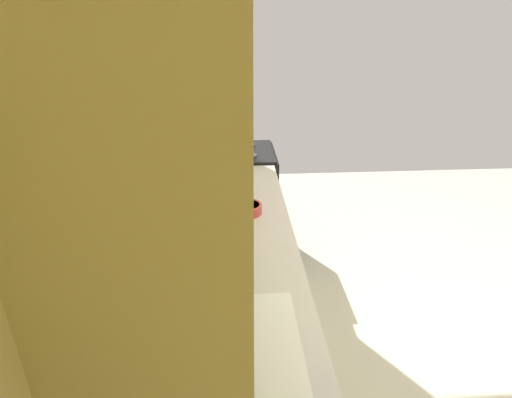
% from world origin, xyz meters
% --- Properties ---
extents(ground_plane, '(6.58, 6.58, 0.00)m').
position_xyz_m(ground_plane, '(0.00, 0.00, 0.00)').
color(ground_plane, beige).
extents(wall_back, '(4.24, 0.12, 2.68)m').
position_xyz_m(wall_back, '(0.00, 1.50, 1.34)').
color(wall_back, '#E6CE7B').
rests_on(wall_back, ground_plane).
extents(counter_run, '(3.29, 0.65, 0.91)m').
position_xyz_m(counter_run, '(-0.41, 1.13, 0.45)').
color(counter_run, '#D8C575').
rests_on(counter_run, ground_plane).
extents(upper_cabinets, '(1.88, 0.33, 0.63)m').
position_xyz_m(upper_cabinets, '(-0.41, 1.28, 1.81)').
color(upper_cabinets, '#D3C274').
extents(oven_range, '(0.60, 0.69, 1.09)m').
position_xyz_m(oven_range, '(1.53, 1.11, 0.47)').
color(oven_range, black).
rests_on(oven_range, ground_plane).
extents(bowl, '(0.16, 0.16, 0.06)m').
position_xyz_m(bowl, '(0.44, 1.04, 0.94)').
color(bowl, '#D84C47').
rests_on(bowl, counter_run).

